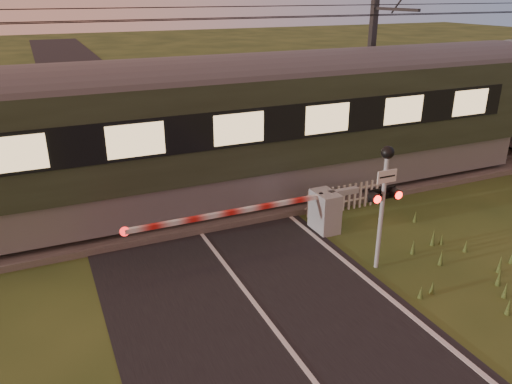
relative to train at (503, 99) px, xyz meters
name	(u,v)px	position (x,y,z in m)	size (l,w,h in m)	color
ground	(281,338)	(-12.72, -6.50, -2.38)	(160.00, 160.00, 0.00)	#233916
road	(287,345)	(-12.70, -6.73, -2.37)	(6.00, 140.00, 0.03)	black
track_bed	(184,210)	(-12.72, 0.00, -2.32)	(140.00, 3.40, 0.39)	#47423D
overhead_wires	(172,10)	(-12.72, 0.00, 3.34)	(120.00, 0.62, 0.62)	black
train	(503,99)	(0.00, 0.00, 0.00)	(45.06, 3.11, 4.20)	slate
boom_gate	(316,211)	(-9.78, -2.80, -1.75)	(6.53, 0.87, 1.16)	gray
crossing_signal	(384,186)	(-9.41, -5.05, -0.29)	(0.77, 0.34, 3.04)	gray
picket_fence	(344,198)	(-8.28, -1.89, -1.96)	(2.62, 0.07, 0.83)	silver
catenary_mast	(371,64)	(-4.59, 2.23, 1.27)	(0.22, 2.46, 7.02)	#2D2D30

